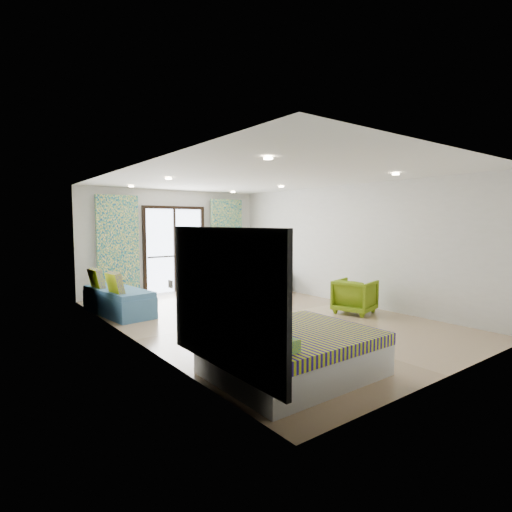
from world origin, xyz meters
TOP-DOWN VIEW (x-y plane):
  - floor at (0.00, 0.00)m, footprint 5.00×7.50m
  - ceiling at (0.00, 0.00)m, footprint 5.00×7.50m
  - wall_back at (0.00, 3.75)m, footprint 5.00×0.01m
  - wall_front at (0.00, -3.75)m, footprint 5.00×0.01m
  - wall_left at (-2.50, 0.00)m, footprint 0.01×7.50m
  - wall_right at (2.50, 0.00)m, footprint 0.01×7.50m
  - balcony_door at (0.00, 3.72)m, footprint 1.76×0.08m
  - balcony_rail at (0.00, 3.73)m, footprint 1.52×0.03m
  - curtain_left at (-1.55, 3.57)m, footprint 1.00×0.10m
  - curtain_right at (1.55, 3.57)m, footprint 1.00×0.10m
  - downlight_a at (-1.40, -2.00)m, footprint 0.12×0.12m
  - downlight_b at (1.40, -2.00)m, footprint 0.12×0.12m
  - downlight_c at (-1.40, 1.00)m, footprint 0.12×0.12m
  - downlight_d at (1.40, 1.00)m, footprint 0.12×0.12m
  - downlight_e at (-1.40, 3.00)m, footprint 0.12×0.12m
  - downlight_f at (1.40, 3.00)m, footprint 0.12×0.12m
  - headboard at (-2.46, -2.56)m, footprint 0.06×2.10m
  - switch_plate at (-2.47, -1.31)m, footprint 0.02×0.10m
  - bed at (-1.48, -2.56)m, footprint 1.91×1.56m
  - daybed_left at (-2.12, 1.95)m, footprint 0.94×1.93m
  - daybed_right at (2.12, 2.59)m, footprint 0.80×1.81m
  - coffee_table at (0.32, 2.43)m, footprint 0.88×0.88m
  - vase at (0.25, 2.51)m, footprint 0.27×0.27m
  - armchair at (1.79, -0.87)m, footprint 0.86×0.90m

SIDE VIEW (x-z plane):
  - floor at x=0.00m, z-range -0.01..0.01m
  - daybed_right at x=2.12m, z-range -0.17..0.71m
  - bed at x=-1.48m, z-range -0.05..0.60m
  - daybed_left at x=-2.12m, z-range -0.17..0.74m
  - armchair at x=1.79m, z-range 0.00..0.76m
  - coffee_table at x=0.32m, z-range 0.01..0.80m
  - vase at x=0.25m, z-range 0.45..0.66m
  - balcony_rail at x=0.00m, z-range 0.93..0.97m
  - headboard at x=-2.46m, z-range 0.30..1.80m
  - switch_plate at x=-2.47m, z-range 1.00..1.10m
  - curtain_left at x=-1.55m, z-range 0.00..2.50m
  - curtain_right at x=1.55m, z-range 0.00..2.50m
  - balcony_door at x=0.00m, z-range 0.12..2.40m
  - wall_back at x=0.00m, z-range 0.00..2.70m
  - wall_front at x=0.00m, z-range 0.00..2.70m
  - wall_left at x=-2.50m, z-range 0.00..2.70m
  - wall_right at x=2.50m, z-range 0.00..2.70m
  - downlight_a at x=-1.40m, z-range 2.66..2.68m
  - downlight_b at x=1.40m, z-range 2.66..2.68m
  - downlight_c at x=-1.40m, z-range 2.66..2.68m
  - downlight_d at x=1.40m, z-range 2.66..2.68m
  - downlight_e at x=-1.40m, z-range 2.66..2.68m
  - downlight_f at x=1.40m, z-range 2.66..2.68m
  - ceiling at x=0.00m, z-range 2.70..2.71m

